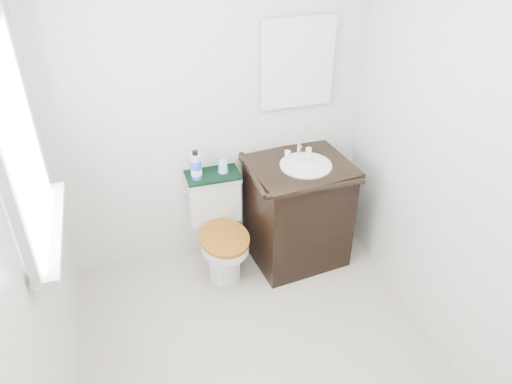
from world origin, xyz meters
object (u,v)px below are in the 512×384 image
vanity (298,210)px  cup (223,166)px  toilet (219,230)px  mouthwash_bottle (196,166)px  trash_bin (225,263)px

vanity → cup: bearing=159.3°
toilet → mouthwash_bottle: 0.54m
toilet → vanity: (0.59, -0.07, 0.11)m
trash_bin → toilet: bearing=90.0°
toilet → mouthwash_bottle: (-0.11, 0.09, 0.51)m
vanity → cup: 0.65m
vanity → trash_bin: 0.67m
trash_bin → cup: cup is taller
vanity → mouthwash_bottle: (-0.71, 0.16, 0.40)m
toilet → mouthwash_bottle: mouthwash_bottle is taller
mouthwash_bottle → toilet: bearing=-39.5°
toilet → trash_bin: 0.25m
mouthwash_bottle → cup: 0.21m
vanity → trash_bin: (-0.59, -0.10, -0.29)m
toilet → trash_bin: bearing=-90.0°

